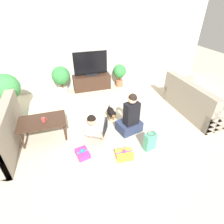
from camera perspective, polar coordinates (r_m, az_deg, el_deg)
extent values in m
plane|color=beige|center=(4.11, -0.27, -6.20)|extent=(16.00, 16.00, 0.00)
cube|color=beige|center=(5.89, -8.33, 20.07)|extent=(8.40, 0.06, 2.60)
cube|color=gray|center=(3.93, -31.71, -2.10)|extent=(0.20, 1.86, 0.42)
cube|color=gray|center=(4.90, -32.82, -0.53)|extent=(0.91, 0.16, 0.63)
cube|color=gray|center=(5.21, 25.86, 2.40)|extent=(0.91, 1.86, 0.45)
cube|color=gray|center=(4.79, 23.89, 6.26)|extent=(0.20, 1.86, 0.42)
cube|color=gray|center=(4.69, 32.53, -1.84)|extent=(0.91, 0.16, 0.63)
cube|color=gray|center=(5.73, 20.80, 7.39)|extent=(0.91, 0.16, 0.63)
cube|color=#3366AD|center=(4.76, 27.78, 4.23)|extent=(0.18, 0.34, 0.32)
cube|color=#E5566B|center=(5.14, 23.50, 7.43)|extent=(0.18, 0.34, 0.32)
cube|color=#382319|center=(3.97, -21.89, -2.79)|extent=(0.97, 0.61, 0.03)
cylinder|color=#382319|center=(3.98, -27.36, -8.33)|extent=(0.04, 0.04, 0.42)
cylinder|color=#382319|center=(3.87, -15.07, -6.51)|extent=(0.04, 0.04, 0.42)
cylinder|color=#382319|center=(4.37, -26.69, -4.22)|extent=(0.04, 0.04, 0.42)
cylinder|color=#382319|center=(4.26, -15.59, -2.46)|extent=(0.04, 0.04, 0.42)
cube|color=#382319|center=(5.97, -6.61, 9.69)|extent=(1.22, 0.40, 0.49)
cube|color=black|center=(5.87, -6.78, 12.11)|extent=(0.37, 0.20, 0.05)
cube|color=black|center=(5.74, -7.03, 15.64)|extent=(1.07, 0.03, 0.71)
cylinder|color=beige|center=(5.90, -15.62, 6.83)|extent=(0.30, 0.30, 0.20)
cylinder|color=brown|center=(5.83, -15.90, 8.45)|extent=(0.05, 0.05, 0.17)
sphere|color=#337F3D|center=(5.71, -16.39, 11.36)|extent=(0.56, 0.56, 0.56)
cylinder|color=#336B84|center=(5.28, -29.40, 0.79)|extent=(0.31, 0.31, 0.29)
cylinder|color=brown|center=(5.17, -30.13, 3.10)|extent=(0.06, 0.06, 0.20)
sphere|color=#3D8E47|center=(5.02, -31.34, 6.86)|extent=(0.66, 0.66, 0.66)
cylinder|color=#A36042|center=(6.21, 2.38, 9.46)|extent=(0.25, 0.25, 0.22)
cylinder|color=brown|center=(6.14, 2.42, 10.97)|extent=(0.04, 0.04, 0.13)
sphere|color=#337F3D|center=(6.05, 2.48, 13.21)|extent=(0.45, 0.45, 0.45)
cube|color=#23232D|center=(4.01, -4.11, -4.83)|extent=(0.46, 0.52, 0.28)
cube|color=white|center=(3.60, -5.53, -3.85)|extent=(0.53, 0.62, 0.49)
sphere|color=tan|center=(3.31, -6.68, -2.79)|extent=(0.19, 0.19, 0.19)
sphere|color=black|center=(3.29, -6.72, -2.33)|extent=(0.17, 0.17, 0.17)
cylinder|color=tan|center=(3.68, -7.96, -6.91)|extent=(0.19, 0.28, 0.44)
cylinder|color=tan|center=(3.61, -3.59, -7.54)|extent=(0.19, 0.28, 0.44)
cube|color=#283351|center=(4.08, 5.57, -4.57)|extent=(0.60, 0.51, 0.24)
cube|color=black|center=(3.82, 6.40, -0.49)|extent=(0.36, 0.27, 0.53)
sphere|color=beige|center=(3.64, 6.65, 4.20)|extent=(0.20, 0.20, 0.20)
sphere|color=black|center=(3.62, 6.78, 4.62)|extent=(0.18, 0.18, 0.18)
cylinder|color=beige|center=(4.06, 6.09, 0.47)|extent=(0.12, 0.27, 0.06)
cylinder|color=beige|center=(3.93, 3.07, -0.57)|extent=(0.12, 0.27, 0.06)
ellipsoid|color=black|center=(4.40, -0.45, 0.16)|extent=(0.19, 0.29, 0.20)
sphere|color=black|center=(4.22, 0.20, -0.60)|extent=(0.17, 0.17, 0.17)
sphere|color=olive|center=(4.18, 0.45, -1.27)|extent=(0.08, 0.08, 0.08)
cylinder|color=black|center=(4.52, -1.01, 1.74)|extent=(0.03, 0.11, 0.13)
cylinder|color=olive|center=(4.40, -0.82, -2.24)|extent=(0.04, 0.04, 0.11)
cylinder|color=olive|center=(4.43, 0.55, -2.02)|extent=(0.04, 0.04, 0.11)
cylinder|color=olive|center=(4.55, -1.40, -0.95)|extent=(0.04, 0.04, 0.11)
cylinder|color=olive|center=(4.57, -0.07, -0.74)|extent=(0.04, 0.04, 0.11)
cube|color=yellow|center=(3.46, 3.95, -13.83)|extent=(0.34, 0.22, 0.16)
cube|color=#CC3389|center=(3.46, 3.95, -13.83)|extent=(0.33, 0.05, 0.16)
sphere|color=#CC3389|center=(3.39, 4.02, -12.65)|extent=(0.07, 0.07, 0.07)
cube|color=#CC3389|center=(3.57, -9.59, -13.21)|extent=(0.28, 0.34, 0.10)
cube|color=teal|center=(3.57, -9.59, -13.21)|extent=(0.23, 0.08, 0.10)
sphere|color=teal|center=(3.51, -9.71, -12.36)|extent=(0.08, 0.08, 0.08)
cube|color=#4CA384|center=(3.63, 12.29, -9.39)|extent=(0.26, 0.18, 0.39)
torus|color=#4C3823|center=(3.50, 12.70, -6.80)|extent=(0.18, 0.18, 0.01)
cylinder|color=#B23D38|center=(3.89, -21.50, -2.37)|extent=(0.08, 0.08, 0.09)
torus|color=#B23D38|center=(3.88, -20.77, -2.20)|extent=(0.06, 0.01, 0.06)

